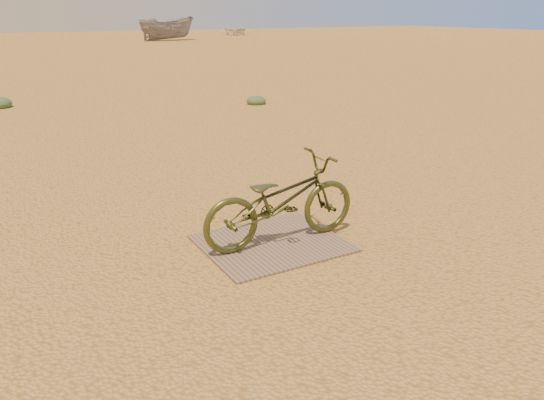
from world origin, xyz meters
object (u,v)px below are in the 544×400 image
bicycle (281,201)px  boat_mid_right (167,29)px  boat_far_right (235,30)px  plywood_board (272,243)px

bicycle → boat_mid_right: bearing=-16.3°
bicycle → boat_far_right: (21.17, 44.81, 0.00)m
bicycle → boat_mid_right: 39.68m
bicycle → boat_far_right: 49.56m
plywood_board → boat_mid_right: 39.69m
plywood_board → boat_mid_right: bearing=72.4°
bicycle → boat_far_right: bearing=-24.2°
bicycle → plywood_board: bearing=73.9°
boat_mid_right → boat_far_right: 11.60m
plywood_board → boat_far_right: size_ratio=0.31×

